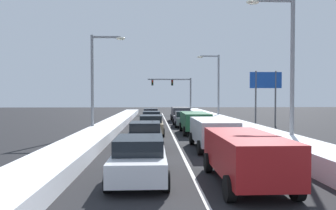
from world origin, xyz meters
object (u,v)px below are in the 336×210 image
at_px(suv_silver_right_lane_second, 213,131).
at_px(street_lamp_left_mid, 97,75).
at_px(suv_green_right_lane_third, 195,121).
at_px(sedan_tan_center_lane_third, 151,125).
at_px(suv_charcoal_right_lane_fifth, 180,113).
at_px(sedan_maroon_center_lane_fifth, 151,115).
at_px(roadside_sign_right, 266,86).
at_px(sedan_navy_center_lane_fourth, 152,119).
at_px(street_lamp_right_mid, 215,82).
at_px(suv_red_right_lane_nearest, 245,154).
at_px(sedan_gray_right_lane_fourth, 184,119).
at_px(sedan_white_center_lane_nearest, 139,158).
at_px(traffic_light_gantry, 177,88).
at_px(street_lamp_right_near, 286,60).
at_px(sedan_black_center_lane_second, 145,135).

height_order(suv_silver_right_lane_second, street_lamp_left_mid, street_lamp_left_mid).
bearing_deg(suv_green_right_lane_third, sedan_tan_center_lane_third, -171.46).
height_order(suv_silver_right_lane_second, suv_charcoal_right_lane_fifth, same).
distance_m(suv_charcoal_right_lane_fifth, sedan_maroon_center_lane_fifth, 3.56).
bearing_deg(roadside_sign_right, sedan_navy_center_lane_fourth, 179.15).
distance_m(suv_silver_right_lane_second, suv_green_right_lane_third, 7.39).
xyz_separation_m(sedan_tan_center_lane_third, street_lamp_left_mid, (-4.16, 0.30, 3.88)).
distance_m(street_lamp_right_mid, street_lamp_left_mid, 16.59).
xyz_separation_m(sedan_navy_center_lane_fourth, roadside_sign_right, (11.36, -0.17, 3.25)).
bearing_deg(street_lamp_left_mid, sedan_maroon_center_lane_fifth, 73.01).
distance_m(suv_red_right_lane_nearest, suv_charcoal_right_lane_fifth, 27.11).
xyz_separation_m(suv_charcoal_right_lane_fifth, sedan_tan_center_lane_third, (-3.40, -13.32, -0.25)).
xyz_separation_m(street_lamp_left_mid, roadside_sign_right, (15.51, 6.12, -0.62)).
xyz_separation_m(sedan_gray_right_lane_fourth, suv_charcoal_right_lane_fifth, (0.21, 6.88, 0.25)).
xyz_separation_m(sedan_tan_center_lane_third, roadside_sign_right, (11.35, 6.42, 3.25)).
xyz_separation_m(sedan_maroon_center_lane_fifth, street_lamp_left_mid, (-4.01, -13.13, 3.88)).
bearing_deg(sedan_tan_center_lane_third, suv_charcoal_right_lane_fifth, 75.69).
bearing_deg(sedan_white_center_lane_nearest, sedan_tan_center_lane_third, 88.78).
xyz_separation_m(sedan_navy_center_lane_fourth, traffic_light_gantry, (4.25, 22.77, 3.73)).
height_order(sedan_tan_center_lane_third, sedan_navy_center_lane_fourth, same).
relative_size(suv_red_right_lane_nearest, street_lamp_right_mid, 0.62).
height_order(sedan_gray_right_lane_fourth, roadside_sign_right, roadside_sign_right).
height_order(street_lamp_right_near, street_lamp_right_mid, street_lamp_right_near).
bearing_deg(street_lamp_left_mid, suv_green_right_lane_third, 1.67).
bearing_deg(suv_green_right_lane_third, suv_red_right_lane_nearest, -90.80).
height_order(sedan_gray_right_lane_fourth, sedan_white_center_lane_nearest, same).
bearing_deg(traffic_light_gantry, sedan_black_center_lane_second, -97.16).
distance_m(sedan_navy_center_lane_fourth, sedan_maroon_center_lane_fifth, 6.84).
height_order(street_lamp_right_near, roadside_sign_right, street_lamp_right_near).
bearing_deg(suv_green_right_lane_third, sedan_maroon_center_lane_fifth, 105.73).
height_order(suv_green_right_lane_third, street_lamp_right_near, street_lamp_right_near).
relative_size(sedan_black_center_lane_second, sedan_maroon_center_lane_fifth, 1.00).
relative_size(suv_red_right_lane_nearest, sedan_maroon_center_lane_fifth, 1.09).
relative_size(suv_green_right_lane_third, sedan_white_center_lane_nearest, 1.09).
distance_m(sedan_black_center_lane_second, sedan_maroon_center_lane_fifth, 19.83).
relative_size(sedan_maroon_center_lane_fifth, traffic_light_gantry, 0.60).
bearing_deg(street_lamp_right_near, sedan_gray_right_lane_fourth, 106.52).
xyz_separation_m(suv_green_right_lane_third, street_lamp_left_mid, (-7.65, -0.22, 3.63)).
bearing_deg(street_lamp_right_mid, suv_charcoal_right_lane_fifth, 163.79).
height_order(suv_silver_right_lane_second, street_lamp_right_near, street_lamp_right_near).
height_order(sedan_white_center_lane_nearest, street_lamp_right_near, street_lamp_right_near).
xyz_separation_m(suv_silver_right_lane_second, suv_green_right_lane_third, (-0.02, 7.39, 0.00)).
height_order(suv_red_right_lane_nearest, suv_green_right_lane_third, same).
distance_m(traffic_light_gantry, street_lamp_right_near, 37.02).
bearing_deg(street_lamp_right_mid, suv_red_right_lane_nearest, -99.12).
distance_m(suv_silver_right_lane_second, traffic_light_gantry, 36.40).
bearing_deg(roadside_sign_right, street_lamp_right_mid, 124.30).
height_order(sedan_maroon_center_lane_fifth, roadside_sign_right, roadside_sign_right).
height_order(suv_red_right_lane_nearest, sedan_black_center_lane_second, suv_red_right_lane_nearest).
distance_m(suv_red_right_lane_nearest, traffic_light_gantry, 43.29).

